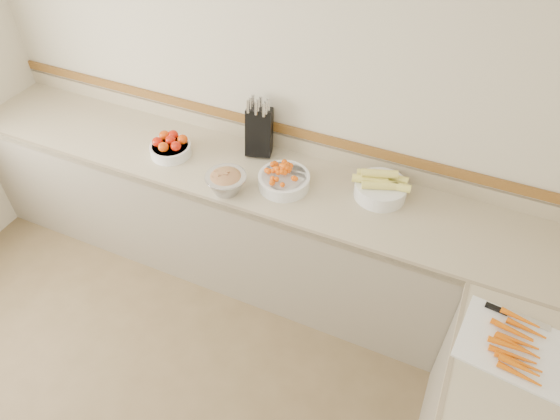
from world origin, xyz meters
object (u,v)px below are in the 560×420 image
at_px(corn_bowl, 381,187).
at_px(rhubarb_bowl, 226,181).
at_px(tomato_bowl, 170,147).
at_px(cherry_tomato_bowl, 284,179).
at_px(cutting_board, 516,346).
at_px(knife_block, 259,130).

height_order(corn_bowl, rhubarb_bowl, corn_bowl).
xyz_separation_m(tomato_bowl, cherry_tomato_bowl, (0.78, 0.00, -0.00)).
distance_m(tomato_bowl, cutting_board, 2.22).
relative_size(tomato_bowl, cherry_tomato_bowl, 0.85).
height_order(knife_block, rhubarb_bowl, knife_block).
distance_m(rhubarb_bowl, cutting_board, 1.70).
bearing_deg(tomato_bowl, cherry_tomato_bowl, 0.29).
height_order(cherry_tomato_bowl, rhubarb_bowl, cherry_tomato_bowl).
distance_m(knife_block, tomato_bowl, 0.58).
bearing_deg(tomato_bowl, knife_block, 27.36).
xyz_separation_m(cherry_tomato_bowl, corn_bowl, (0.54, 0.15, 0.01)).
xyz_separation_m(corn_bowl, rhubarb_bowl, (-0.83, -0.33, 0.01)).
xyz_separation_m(knife_block, cherry_tomato_bowl, (0.28, -0.26, -0.10)).
distance_m(cherry_tomato_bowl, corn_bowl, 0.56).
bearing_deg(tomato_bowl, cutting_board, -15.05).
relative_size(knife_block, cutting_board, 0.77).
bearing_deg(knife_block, corn_bowl, -7.21).
distance_m(tomato_bowl, corn_bowl, 1.33).
relative_size(knife_block, rhubarb_bowl, 1.59).
xyz_separation_m(rhubarb_bowl, cutting_board, (1.65, -0.41, -0.05)).
xyz_separation_m(tomato_bowl, corn_bowl, (1.33, 0.16, 0.01)).
distance_m(corn_bowl, rhubarb_bowl, 0.89).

